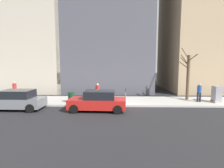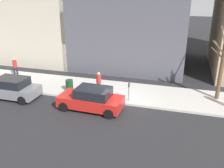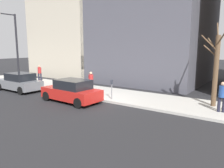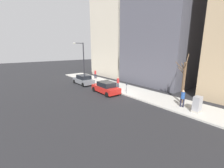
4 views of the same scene
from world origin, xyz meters
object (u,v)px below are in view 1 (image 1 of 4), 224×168
(pedestrian_near_meter, at_px, (199,91))
(office_block_center, at_px, (108,14))
(trash_bin, at_px, (71,97))
(pedestrian_midblock, at_px, (98,92))
(parked_car_grey, at_px, (16,100))
(pedestrian_far_corner, at_px, (15,89))
(utility_box, at_px, (217,95))
(bare_tree, at_px, (188,75))
(parked_car_red, at_px, (98,101))
(parking_meter, at_px, (126,94))

(pedestrian_near_meter, height_order, office_block_center, office_block_center)
(trash_bin, relative_size, pedestrian_midblock, 0.54)
(parked_car_grey, bearing_deg, pedestrian_far_corner, 32.28)
(pedestrian_midblock, bearing_deg, utility_box, 52.33)
(pedestrian_far_corner, bearing_deg, parked_car_grey, 88.54)
(bare_tree, bearing_deg, trash_bin, 99.13)
(parked_car_red, xyz_separation_m, pedestrian_midblock, (2.32, 0.29, 0.35))
(trash_bin, bearing_deg, parked_car_red, -128.97)
(parked_car_grey, distance_m, office_block_center, 16.75)
(utility_box, relative_size, pedestrian_near_meter, 0.86)
(parked_car_red, bearing_deg, trash_bin, 53.18)
(bare_tree, height_order, office_block_center, office_block_center)
(parking_meter, relative_size, office_block_center, 0.06)
(parked_car_red, distance_m, pedestrian_near_meter, 9.10)
(pedestrian_midblock, bearing_deg, parked_car_grey, -108.73)
(parked_car_red, bearing_deg, parked_car_grey, 90.77)
(parked_car_grey, relative_size, utility_box, 2.95)
(parked_car_red, bearing_deg, office_block_center, 1.46)
(office_block_center, bearing_deg, trash_bin, 164.96)
(utility_box, height_order, office_block_center, office_block_center)
(parked_car_grey, bearing_deg, parked_car_red, -90.94)
(pedestrian_midblock, xyz_separation_m, pedestrian_far_corner, (1.59, 8.35, 0.00))
(parking_meter, bearing_deg, parked_car_grey, 99.92)
(parking_meter, xyz_separation_m, pedestrian_far_corner, (2.28, 10.78, 0.11))
(office_block_center, bearing_deg, parking_meter, -169.37)
(parked_car_red, xyz_separation_m, pedestrian_far_corner, (3.91, 8.65, 0.35))
(parked_car_red, xyz_separation_m, parking_meter, (1.63, -2.13, 0.24))
(utility_box, distance_m, pedestrian_far_corner, 18.82)
(parked_car_grey, height_order, parking_meter, parked_car_grey)
(bare_tree, distance_m, pedestrian_near_meter, 1.85)
(trash_bin, bearing_deg, pedestrian_midblock, -83.95)
(parked_car_red, distance_m, bare_tree, 9.08)
(utility_box, xyz_separation_m, pedestrian_midblock, (-0.16, 10.41, 0.24))
(office_block_center, bearing_deg, parked_car_grey, 151.80)
(bare_tree, bearing_deg, parked_car_grey, 104.19)
(parked_car_grey, bearing_deg, pedestrian_midblock, -69.74)
(parked_car_red, distance_m, pedestrian_midblock, 2.37)
(pedestrian_midblock, bearing_deg, parking_meter, 35.57)
(utility_box, xyz_separation_m, pedestrian_near_meter, (0.19, 1.42, 0.24))
(trash_bin, bearing_deg, office_block_center, -15.04)
(parked_car_red, height_order, pedestrian_near_meter, pedestrian_near_meter)
(parked_car_red, bearing_deg, utility_box, -74.07)
(parked_car_grey, height_order, bare_tree, bare_tree)
(trash_bin, relative_size, pedestrian_far_corner, 0.54)
(parked_car_grey, height_order, office_block_center, office_block_center)
(parked_car_grey, xyz_separation_m, parking_meter, (1.48, -8.45, 0.24))
(utility_box, xyz_separation_m, pedestrian_far_corner, (1.43, 18.76, 0.24))
(parked_car_grey, distance_m, trash_bin, 4.21)
(parked_car_grey, bearing_deg, utility_box, -81.49)
(bare_tree, xyz_separation_m, pedestrian_near_meter, (-1.12, -0.62, -1.34))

